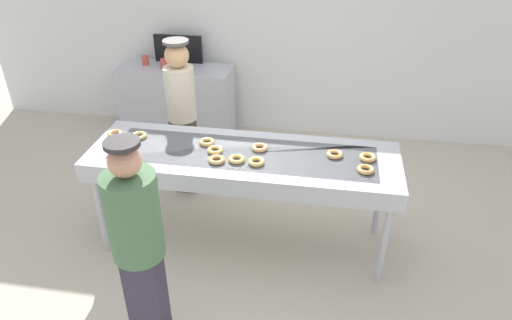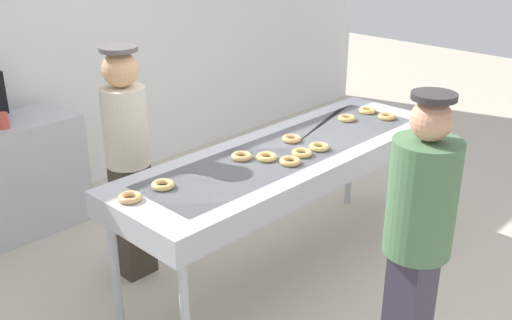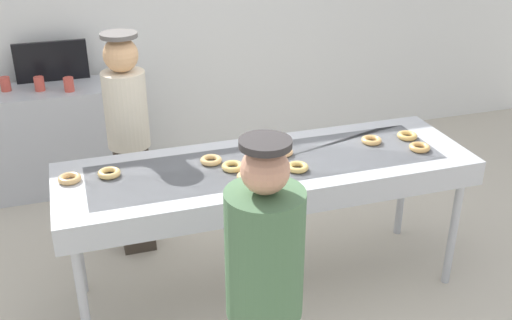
{
  "view_description": "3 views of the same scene",
  "coord_description": "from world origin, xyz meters",
  "px_view_note": "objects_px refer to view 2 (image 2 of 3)",
  "views": [
    {
      "loc": [
        0.68,
        -3.4,
        2.97
      ],
      "look_at": [
        0.09,
        0.16,
        0.82
      ],
      "focal_mm": 33.0,
      "sensor_mm": 36.0,
      "label": 1
    },
    {
      "loc": [
        -2.88,
        -2.48,
        2.48
      ],
      "look_at": [
        -0.12,
        0.2,
        0.86
      ],
      "focal_mm": 41.96,
      "sensor_mm": 36.0,
      "label": 2
    },
    {
      "loc": [
        -1.13,
        -3.26,
        2.66
      ],
      "look_at": [
        -0.05,
        0.1,
        0.95
      ],
      "focal_mm": 42.48,
      "sensor_mm": 36.0,
      "label": 3
    }
  ],
  "objects_px": {
    "glazed_donut_2": "(267,157)",
    "glazed_donut_4": "(241,156)",
    "glazed_donut_1": "(130,197)",
    "glazed_donut_7": "(302,153)",
    "glazed_donut_0": "(290,161)",
    "customer_waiting": "(418,236)",
    "glazed_donut_3": "(319,147)",
    "fryer_conveyor": "(289,160)",
    "glazed_donut_10": "(347,118)",
    "worker_baker": "(128,154)",
    "paper_cup_2": "(3,121)",
    "glazed_donut_8": "(387,116)",
    "glazed_donut_5": "(367,110)",
    "glazed_donut_9": "(163,185)",
    "glazed_donut_6": "(292,139)"
  },
  "relations": [
    {
      "from": "glazed_donut_10",
      "to": "paper_cup_2",
      "type": "bearing_deg",
      "value": 136.84
    },
    {
      "from": "glazed_donut_9",
      "to": "paper_cup_2",
      "type": "height_order",
      "value": "paper_cup_2"
    },
    {
      "from": "glazed_donut_1",
      "to": "glazed_donut_5",
      "type": "distance_m",
      "value": 2.25
    },
    {
      "from": "glazed_donut_1",
      "to": "glazed_donut_7",
      "type": "xyz_separation_m",
      "value": [
        1.18,
        -0.26,
        0.0
      ]
    },
    {
      "from": "fryer_conveyor",
      "to": "glazed_donut_1",
      "type": "distance_m",
      "value": 1.22
    },
    {
      "from": "glazed_donut_0",
      "to": "paper_cup_2",
      "type": "bearing_deg",
      "value": 114.99
    },
    {
      "from": "glazed_donut_7",
      "to": "paper_cup_2",
      "type": "distance_m",
      "value": 2.3
    },
    {
      "from": "glazed_donut_3",
      "to": "glazed_donut_8",
      "type": "bearing_deg",
      "value": 1.71
    },
    {
      "from": "paper_cup_2",
      "to": "glazed_donut_10",
      "type": "bearing_deg",
      "value": -43.16
    },
    {
      "from": "glazed_donut_1",
      "to": "glazed_donut_6",
      "type": "distance_m",
      "value": 1.34
    },
    {
      "from": "glazed_donut_2",
      "to": "glazed_donut_8",
      "type": "height_order",
      "value": "same"
    },
    {
      "from": "glazed_donut_4",
      "to": "glazed_donut_9",
      "type": "xyz_separation_m",
      "value": [
        -0.63,
        0.02,
        0.0
      ]
    },
    {
      "from": "fryer_conveyor",
      "to": "worker_baker",
      "type": "relative_size",
      "value": 1.58
    },
    {
      "from": "paper_cup_2",
      "to": "customer_waiting",
      "type": "bearing_deg",
      "value": -77.4
    },
    {
      "from": "fryer_conveyor",
      "to": "glazed_donut_10",
      "type": "height_order",
      "value": "glazed_donut_10"
    },
    {
      "from": "glazed_donut_7",
      "to": "glazed_donut_10",
      "type": "distance_m",
      "value": 0.83
    },
    {
      "from": "glazed_donut_3",
      "to": "glazed_donut_9",
      "type": "distance_m",
      "value": 1.15
    },
    {
      "from": "glazed_donut_4",
      "to": "glazed_donut_10",
      "type": "height_order",
      "value": "same"
    },
    {
      "from": "glazed_donut_4",
      "to": "glazed_donut_1",
      "type": "bearing_deg",
      "value": 179.03
    },
    {
      "from": "customer_waiting",
      "to": "glazed_donut_3",
      "type": "bearing_deg",
      "value": 70.16
    },
    {
      "from": "glazed_donut_5",
      "to": "paper_cup_2",
      "type": "distance_m",
      "value": 2.83
    },
    {
      "from": "glazed_donut_3",
      "to": "glazed_donut_10",
      "type": "height_order",
      "value": "same"
    },
    {
      "from": "glazed_donut_9",
      "to": "worker_baker",
      "type": "height_order",
      "value": "worker_baker"
    },
    {
      "from": "glazed_donut_4",
      "to": "worker_baker",
      "type": "relative_size",
      "value": 0.08
    },
    {
      "from": "glazed_donut_9",
      "to": "paper_cup_2",
      "type": "relative_size",
      "value": 1.14
    },
    {
      "from": "glazed_donut_6",
      "to": "worker_baker",
      "type": "distance_m",
      "value": 1.14
    },
    {
      "from": "glazed_donut_4",
      "to": "fryer_conveyor",
      "type": "bearing_deg",
      "value": -17.87
    },
    {
      "from": "glazed_donut_0",
      "to": "customer_waiting",
      "type": "relative_size",
      "value": 0.08
    },
    {
      "from": "fryer_conveyor",
      "to": "glazed_donut_1",
      "type": "xyz_separation_m",
      "value": [
        -1.21,
        0.13,
        0.1
      ]
    },
    {
      "from": "worker_baker",
      "to": "glazed_donut_9",
      "type": "bearing_deg",
      "value": 72.59
    },
    {
      "from": "fryer_conveyor",
      "to": "glazed_donut_2",
      "type": "relative_size",
      "value": 19.32
    },
    {
      "from": "glazed_donut_7",
      "to": "worker_baker",
      "type": "bearing_deg",
      "value": 129.82
    },
    {
      "from": "worker_baker",
      "to": "glazed_donut_8",
      "type": "bearing_deg",
      "value": 152.97
    },
    {
      "from": "glazed_donut_3",
      "to": "glazed_donut_4",
      "type": "bearing_deg",
      "value": 151.73
    },
    {
      "from": "glazed_donut_0",
      "to": "glazed_donut_2",
      "type": "xyz_separation_m",
      "value": [
        -0.05,
        0.16,
        0.0
      ]
    },
    {
      "from": "customer_waiting",
      "to": "paper_cup_2",
      "type": "relative_size",
      "value": 14.25
    },
    {
      "from": "glazed_donut_2",
      "to": "glazed_donut_4",
      "type": "relative_size",
      "value": 1.0
    },
    {
      "from": "glazed_donut_10",
      "to": "worker_baker",
      "type": "distance_m",
      "value": 1.7
    },
    {
      "from": "glazed_donut_5",
      "to": "glazed_donut_9",
      "type": "relative_size",
      "value": 1.0
    },
    {
      "from": "customer_waiting",
      "to": "paper_cup_2",
      "type": "height_order",
      "value": "customer_waiting"
    },
    {
      "from": "glazed_donut_9",
      "to": "customer_waiting",
      "type": "xyz_separation_m",
      "value": [
        0.53,
        -1.37,
        -0.01
      ]
    },
    {
      "from": "glazed_donut_7",
      "to": "worker_baker",
      "type": "xyz_separation_m",
      "value": [
        -0.76,
        0.91,
        -0.05
      ]
    },
    {
      "from": "glazed_donut_0",
      "to": "glazed_donut_10",
      "type": "bearing_deg",
      "value": 14.78
    },
    {
      "from": "worker_baker",
      "to": "paper_cup_2",
      "type": "xyz_separation_m",
      "value": [
        -0.36,
        1.1,
        0.07
      ]
    },
    {
      "from": "glazed_donut_8",
      "to": "fryer_conveyor",
      "type": "bearing_deg",
      "value": 173.07
    },
    {
      "from": "fryer_conveyor",
      "to": "glazed_donut_8",
      "type": "bearing_deg",
      "value": -6.93
    },
    {
      "from": "glazed_donut_0",
      "to": "glazed_donut_3",
      "type": "xyz_separation_m",
      "value": [
        0.33,
        0.02,
        0.0
      ]
    },
    {
      "from": "glazed_donut_9",
      "to": "customer_waiting",
      "type": "distance_m",
      "value": 1.47
    },
    {
      "from": "glazed_donut_7",
      "to": "paper_cup_2",
      "type": "relative_size",
      "value": 1.14
    },
    {
      "from": "glazed_donut_4",
      "to": "glazed_donut_8",
      "type": "distance_m",
      "value": 1.38
    }
  ]
}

